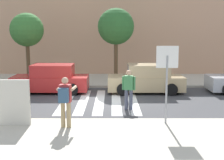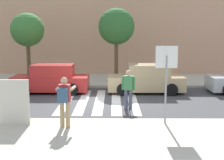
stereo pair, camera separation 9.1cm
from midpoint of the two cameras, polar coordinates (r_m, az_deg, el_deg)
The scene contains 17 objects.
ground_plane at distance 14.90m, azimuth -2.49°, elevation -4.05°, with size 120.00×120.00×0.00m, color #424244.
sidewalk_near at distance 8.97m, azimuth -4.22°, elevation -12.87°, with size 60.00×6.00×0.14m, color beige.
sidewalk_far at distance 20.77m, azimuth -1.79°, elevation -0.01°, with size 60.00×4.80×0.14m, color beige.
building_facade_far at distance 24.89m, azimuth -1.51°, elevation 8.63°, with size 56.00×4.00×6.26m, color tan.
crosswalk_stripe_0 at distance 15.25m, azimuth -8.49°, elevation -3.82°, with size 0.44×5.20×0.01m, color silver.
crosswalk_stripe_1 at distance 15.15m, azimuth -5.49°, elevation -3.84°, with size 0.44×5.20×0.01m, color silver.
crosswalk_stripe_2 at distance 15.10m, azimuth -2.46°, elevation -3.86°, with size 0.44×5.20×0.01m, color silver.
crosswalk_stripe_3 at distance 15.08m, azimuth 0.59°, elevation -3.86°, with size 0.44×5.20×0.01m, color silver.
crosswalk_stripe_4 at distance 15.11m, azimuth 3.63°, elevation -3.85°, with size 0.44×5.20×0.01m, color silver.
stop_sign at distance 10.97m, azimuth 9.77°, elevation 2.30°, with size 0.76×0.08×2.74m.
photographer_with_backpack at distance 10.58m, azimuth -8.82°, elevation -3.26°, with size 0.64×0.88×1.72m.
pedestrian_crossing at distance 13.33m, azimuth 2.86°, elevation -1.38°, with size 0.57×0.32×1.72m.
parked_car_red at distance 17.33m, azimuth -11.22°, elevation 0.13°, with size 4.10×1.92×1.55m.
parked_car_tan at distance 17.10m, azimuth 6.12°, elevation 0.13°, with size 4.10×1.92×1.55m.
street_tree_west at distance 20.26m, azimuth -15.45°, elevation 8.76°, with size 2.08×2.08×4.29m.
street_tree_center at distance 19.65m, azimuth 0.57°, elevation 9.69°, with size 2.26×2.26×4.58m.
advertising_board at distance 11.33m, azimuth -17.71°, elevation -3.93°, with size 1.10×0.11×1.60m.
Camera 1 is at (0.60, -14.48, 3.47)m, focal length 50.00 mm.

